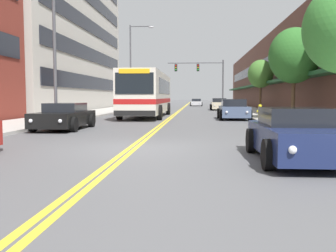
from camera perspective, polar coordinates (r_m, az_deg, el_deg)
ground_plane at (r=47.97m, az=2.16°, el=2.68°), size 240.00×240.00×0.00m
sidewalk_left at (r=48.83m, az=-6.61°, el=2.76°), size 3.90×106.00×0.14m
sidewalk_right at (r=48.25m, az=11.05°, el=2.69°), size 3.90×106.00×0.14m
centre_line at (r=47.97m, az=2.16°, el=2.68°), size 0.34×106.00×0.01m
storefront_row_right at (r=49.40m, az=18.32°, el=7.37°), size 9.10×68.00×8.39m
city_bus at (r=28.51m, az=-3.11°, el=5.11°), size 2.93×11.97×3.25m
car_black_parked_left_mid at (r=18.12m, az=-15.49°, el=1.37°), size 2.04×4.49×1.23m
car_navy_parked_right_foreground at (r=9.44m, az=19.03°, el=-1.39°), size 2.01×4.19×1.26m
car_champagne_parked_right_mid at (r=43.09m, az=7.79°, el=3.27°), size 2.01×4.56×1.34m
car_slate_blue_parked_right_far at (r=25.51m, az=9.97°, el=2.44°), size 2.05×4.16×1.36m
car_silver_moving_lead at (r=61.71m, az=4.33°, el=3.59°), size 1.97×4.63×1.18m
traffic_signal_mast at (r=48.68m, az=5.40°, el=7.94°), size 7.20×0.38×6.20m
street_lamp_left_near at (r=20.29m, az=-16.40°, el=15.51°), size 1.97×0.28×9.45m
street_lamp_left_far at (r=41.17m, az=-5.27°, el=9.90°), size 2.62×0.28×9.19m
street_tree_right_mid at (r=25.11m, az=18.67°, el=10.10°), size 3.16×3.16×5.69m
street_tree_right_far at (r=38.22m, az=13.94°, el=7.70°), size 2.50×2.50×5.00m
fire_hydrant at (r=24.82m, az=13.83°, el=2.19°), size 0.33×0.25×0.90m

